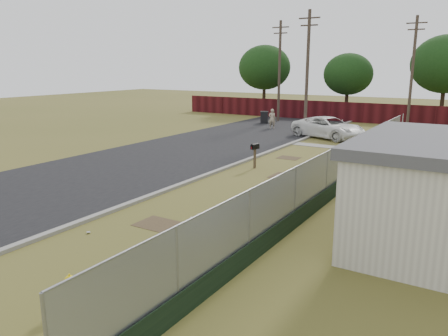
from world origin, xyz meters
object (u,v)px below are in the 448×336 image
Objects in this scene: mailbox at (255,149)px; pickup_truck at (329,127)px; trash_bin at (264,117)px; fire_hydrant at (71,293)px; pedestrian at (272,119)px.

mailbox is 11.24m from pickup_truck.
mailbox is at bearing -65.01° from trash_bin.
pickup_truck is at bearing 96.41° from fire_hydrant.
mailbox is 17.82m from trash_bin.
fire_hydrant is 28.41m from pedestrian.
trash_bin is at bearing 114.99° from mailbox.
pickup_truck is at bearing 140.06° from pedestrian.
pedestrian is at bearing 87.48° from pickup_truck.
fire_hydrant is at bearing -70.83° from trash_bin.
pickup_truck reaches higher than trash_bin.
trash_bin reaches higher than fire_hydrant.
trash_bin is (-2.04, 2.68, -0.26)m from pedestrian.
pickup_truck reaches higher than mailbox.
pickup_truck is 3.32× the size of pedestrian.
pedestrian is (-5.48, 13.47, -0.19)m from mailbox.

